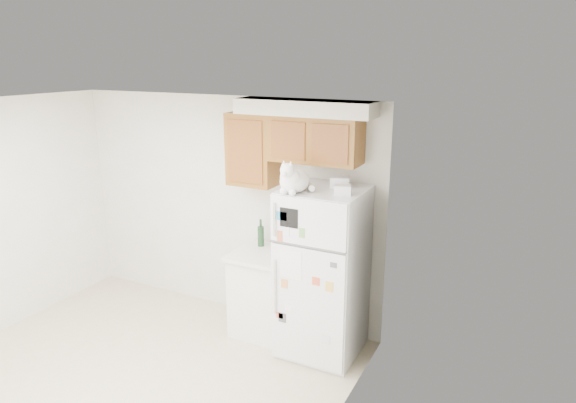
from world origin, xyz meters
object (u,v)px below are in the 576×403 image
Objects in this scene: refrigerator at (322,273)px; storage_box_front at (343,190)px; cat at (293,180)px; bottle_amber at (275,234)px; storage_box_back at (339,182)px; bottle_green at (261,233)px; base_counter at (265,292)px.

storage_box_front reaches higher than refrigerator.
cat reaches higher than bottle_amber.
cat is 0.49m from storage_box_back.
cat is 1.08m from bottle_green.
refrigerator is 0.87m from bottle_green.
bottle_green is at bearing 143.69° from storage_box_front.
base_counter is 0.63m from bottle_amber.
cat is (-0.20, -0.24, 0.97)m from refrigerator.
storage_box_back is 0.60× the size of bottle_green.
refrigerator reaches higher than base_counter.
base_counter is 5.11× the size of storage_box_back.
storage_box_front is at bearing -17.74° from bottle_green.
storage_box_front is (0.92, -0.18, 1.28)m from base_counter.
storage_box_back is (0.79, 0.07, 1.29)m from base_counter.
cat is at bearing -32.87° from base_counter.
bottle_green is (-0.92, 0.08, -0.68)m from storage_box_back.
refrigerator is 5.69× the size of bottle_green.
bottle_green is 0.17m from bottle_amber.
base_counter is (-0.69, 0.07, -0.39)m from refrigerator.
bottle_amber is (-0.45, 0.49, -0.75)m from cat.
storage_box_front is 0.49× the size of bottle_amber.
bottle_amber reaches higher than base_counter.
storage_box_back is 0.28m from storage_box_front.
refrigerator reaches higher than bottle_amber.
bottle_amber is (-0.75, 0.11, -0.68)m from storage_box_back.
refrigerator is 0.79m from base_counter.
cat reaches higher than base_counter.
storage_box_front is at bearing -22.18° from bottle_amber.
storage_box_front is 1.16m from bottle_amber.
refrigerator is 1.85× the size of base_counter.
base_counter is at bearing 147.13° from cat.
base_counter is 3.04× the size of bottle_amber.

